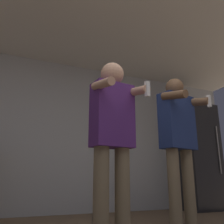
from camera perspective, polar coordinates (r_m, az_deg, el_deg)
The scene contains 5 objects.
wall_back at distance 4.33m, azimuth -11.13°, elevation -5.04°, with size 7.00×0.06×2.55m.
ceiling_slab at distance 3.45m, azimuth -3.91°, elevation 21.18°, with size 7.00×3.54×0.05m.
refrigerator at distance 5.12m, azimuth 18.61°, elevation -9.52°, with size 0.72×0.71×1.94m.
person_woman_foreground at distance 2.29m, azimuth 0.09°, elevation -4.83°, with size 0.48×0.46×1.64m.
person_man_side at distance 2.99m, azimuth 14.99°, elevation -5.25°, with size 0.57×0.51×1.72m.
Camera 1 is at (-0.90, -1.12, 0.52)m, focal length 40.00 mm.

